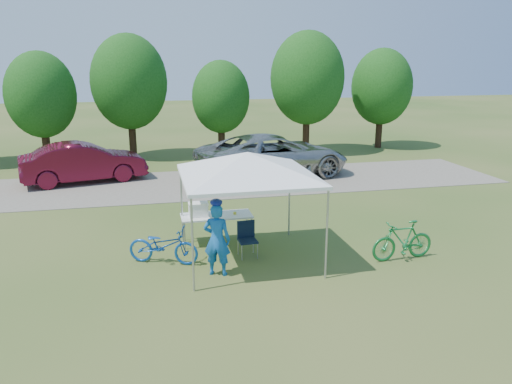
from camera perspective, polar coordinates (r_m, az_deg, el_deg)
ground at (r=12.65m, az=-0.93°, el=-7.65°), size 100.00×100.00×0.00m
gravel_strip at (r=20.18m, az=-5.51°, el=0.98°), size 24.00×5.00×0.02m
canopy at (r=11.89m, az=-0.98°, el=4.23°), size 4.53×4.53×3.00m
treeline at (r=25.61m, az=-8.11°, el=11.86°), size 24.89×4.28×6.30m
folding_table at (r=13.55m, az=-4.53°, el=-2.80°), size 1.91×0.79×0.78m
folding_chair at (r=12.71m, az=-1.05°, el=-5.00°), size 0.48×0.49×0.89m
cooler at (r=13.43m, az=-6.61°, el=-1.98°), size 0.52×0.35×0.38m
ice_cream_cup at (r=13.56m, az=-2.44°, el=-2.43°), size 0.08×0.08×0.06m
cyclist at (r=11.51m, az=-4.48°, el=-5.46°), size 0.73×0.61×1.71m
bike_blue at (r=12.45m, az=-10.55°, el=-6.02°), size 1.86×1.23×0.92m
bike_green at (r=12.97m, az=16.41°, el=-5.33°), size 1.69×0.58×1.00m
minivan at (r=21.08m, az=1.97°, el=4.19°), size 6.98×4.27×1.81m
sedan at (r=21.35m, az=-19.08°, el=3.22°), size 5.12×2.79×1.60m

